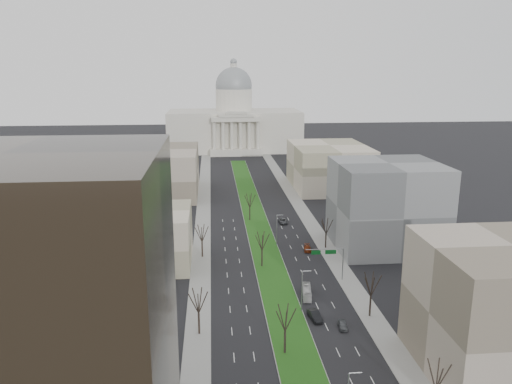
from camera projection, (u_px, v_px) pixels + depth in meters
ground at (256, 220)px, 165.71m from camera, size 600.00×600.00×0.00m
median at (256, 221)px, 164.71m from camera, size 8.00×222.03×0.20m
sidewalk_left at (202, 248)px, 140.01m from camera, size 5.00×330.00×0.15m
sidewalk_right at (324, 244)px, 143.04m from camera, size 5.00×330.00×0.15m
capitol at (234, 123)px, 306.41m from camera, size 80.00×46.00×55.00m
building_glass_tower at (22, 320)px, 59.08m from camera, size 34.00×30.00×40.00m
building_beige_left at (139, 238)px, 127.33m from camera, size 26.00×22.00×14.00m
building_tan_right at (506, 310)px, 80.85m from camera, size 26.00×24.00×22.00m
building_grey_right at (386, 205)px, 138.70m from camera, size 28.00×26.00×24.00m
building_far_left at (160, 172)px, 199.19m from camera, size 30.00×40.00×18.00m
building_far_right at (329, 166)px, 210.09m from camera, size 30.00×40.00×18.00m
tree_left_mid at (198, 300)px, 92.93m from camera, size 5.40×5.40×9.72m
tree_left_far at (202, 233)px, 131.64m from camera, size 5.28×5.28×9.50m
tree_right_near at (437, 375)px, 70.85m from camera, size 5.16×5.16×9.29m
tree_right_mid at (371, 284)px, 99.74m from camera, size 5.52×5.52×9.94m
tree_right_far at (326, 226)px, 138.56m from camera, size 5.04×5.04×9.07m
tree_median_a at (285, 317)px, 86.51m from camera, size 5.40×5.40×9.72m
tree_median_b at (262, 241)px, 125.18m from camera, size 5.40×5.40×9.72m
tree_median_c at (250, 200)px, 163.86m from camera, size 5.40×5.40×9.72m
streetlamp_median_b at (302, 291)px, 102.04m from camera, size 1.90×0.20×9.16m
streetlamp_median_c at (277, 230)px, 140.71m from camera, size 1.90×0.20×9.16m
mast_arm_signs at (332, 256)px, 117.10m from camera, size 9.12×0.24×8.09m
car_grey_near at (343, 325)px, 96.64m from camera, size 1.95×4.04×1.33m
car_black at (315, 315)px, 100.01m from camera, size 2.56×5.34×1.69m
car_red at (307, 248)px, 137.88m from camera, size 2.51×4.93×1.37m
car_grey_far at (283, 221)px, 162.49m from camera, size 2.76×5.48×1.49m
box_van at (307, 292)px, 110.04m from camera, size 2.84×7.73×2.10m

